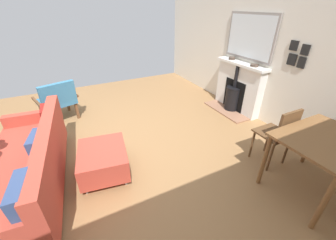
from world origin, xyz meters
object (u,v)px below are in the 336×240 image
Objects in this scene: mantel_bowl_far at (254,65)px; sofa at (29,167)px; armchair_accent at (57,99)px; dining_chair_near_fireplace at (279,133)px; dining_table at (325,147)px; ottoman at (103,160)px; fireplace at (237,90)px; mantel_bowl_near at (232,58)px.

mantel_bowl_far is 0.07× the size of sofa.
armchair_accent is at bearing -23.73° from mantel_bowl_far.
dining_chair_near_fireplace reaches higher than sofa.
sofa is 3.36m from dining_table.
mantel_bowl_far is 0.17× the size of dining_chair_near_fireplace.
ottoman is 0.79× the size of dining_table.
mantel_bowl_near is (-0.01, -0.28, 0.59)m from fireplace.
sofa is at bearing 4.11° from mantel_bowl_far.
armchair_accent is at bearing -46.61° from dining_chair_near_fireplace.
dining_chair_near_fireplace is (0.76, 1.27, -0.50)m from mantel_bowl_far.
fireplace reaches higher than dining_chair_near_fireplace.
mantel_bowl_far is (0.00, 0.59, -0.01)m from mantel_bowl_near.
armchair_accent is 3.77m from dining_chair_near_fireplace.
mantel_bowl_near reaches higher than armchair_accent.
mantel_bowl_far reaches higher than dining_chair_near_fireplace.
dining_table is at bearing 147.03° from ottoman.
dining_table is (-2.97, 1.53, 0.31)m from sofa.
mantel_bowl_near is 3.18m from ottoman.
mantel_bowl_far reaches higher than fireplace.
mantel_bowl_far reaches higher than armchair_accent.
fireplace reaches higher than ottoman.
mantel_bowl_near is at bearing -107.68° from dining_table.
armchair_accent is 0.92× the size of dining_chair_near_fireplace.
fireplace is at bearing -171.17° from sofa.
dining_table is at bearing 67.04° from mantel_bowl_far.
fireplace is 2.25m from dining_table.
fireplace is at bearing 160.83° from armchair_accent.
mantel_bowl_far is at bearing 91.38° from fireplace.
sofa is 2.18× the size of dining_table.
dining_chair_near_fireplace reaches higher than armchair_accent.
dining_chair_near_fireplace is (-2.97, 1.00, 0.18)m from sofa.
mantel_bowl_near is 0.16× the size of armchair_accent.
mantel_bowl_far reaches higher than sofa.
mantel_bowl_near is 0.15× the size of dining_chair_near_fireplace.
sofa is 2.47× the size of dining_chair_near_fireplace.
fireplace is at bearing 88.48° from mantel_bowl_near.
ottoman is at bearing -21.85° from dining_chair_near_fireplace.
mantel_bowl_near reaches higher than dining_table.
armchair_accent is at bearing -51.65° from dining_table.
dining_table is at bearing 72.32° from mantel_bowl_near.
sofa is at bearing 77.64° from armchair_accent.
fireplace is at bearing -88.62° from mantel_bowl_far.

